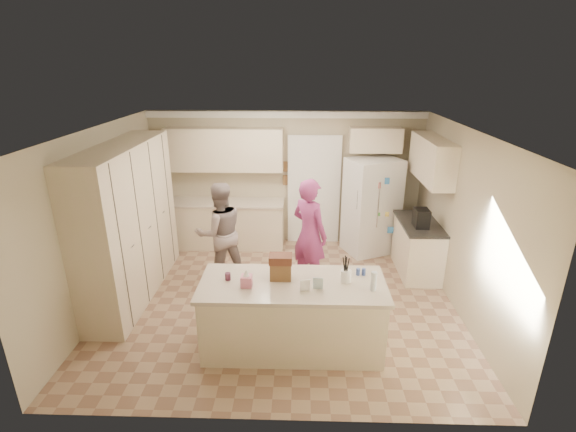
{
  "coord_description": "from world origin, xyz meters",
  "views": [
    {
      "loc": [
        0.28,
        -5.57,
        3.46
      ],
      "look_at": [
        0.1,
        0.35,
        1.25
      ],
      "focal_mm": 26.0,
      "sensor_mm": 36.0,
      "label": 1
    }
  ],
  "objects_px": {
    "teen_girl": "(309,234)",
    "refrigerator": "(372,206)",
    "coffee_maker": "(421,218)",
    "tissue_box": "(246,281)",
    "island_base": "(292,317)",
    "utensil_crock": "(346,276)",
    "dollhouse_body": "(281,271)",
    "teen_boy": "(220,233)"
  },
  "relations": [
    {
      "from": "utensil_crock",
      "to": "teen_boy",
      "type": "height_order",
      "value": "teen_boy"
    },
    {
      "from": "island_base",
      "to": "coffee_maker",
      "type": "bearing_deg",
      "value": 42.83
    },
    {
      "from": "tissue_box",
      "to": "dollhouse_body",
      "type": "bearing_deg",
      "value": 26.57
    },
    {
      "from": "island_base",
      "to": "teen_girl",
      "type": "bearing_deg",
      "value": 81.64
    },
    {
      "from": "island_base",
      "to": "dollhouse_body",
      "type": "relative_size",
      "value": 8.46
    },
    {
      "from": "coffee_maker",
      "to": "island_base",
      "type": "xyz_separation_m",
      "value": [
        -2.05,
        -1.9,
        -0.63
      ]
    },
    {
      "from": "utensil_crock",
      "to": "refrigerator",
      "type": "bearing_deg",
      "value": 75.08
    },
    {
      "from": "teen_boy",
      "to": "teen_girl",
      "type": "height_order",
      "value": "teen_girl"
    },
    {
      "from": "coffee_maker",
      "to": "utensil_crock",
      "type": "height_order",
      "value": "coffee_maker"
    },
    {
      "from": "coffee_maker",
      "to": "dollhouse_body",
      "type": "bearing_deg",
      "value": -140.71
    },
    {
      "from": "coffee_maker",
      "to": "teen_boy",
      "type": "distance_m",
      "value": 3.28
    },
    {
      "from": "refrigerator",
      "to": "utensil_crock",
      "type": "bearing_deg",
      "value": -128.31
    },
    {
      "from": "refrigerator",
      "to": "teen_girl",
      "type": "bearing_deg",
      "value": -154.69
    },
    {
      "from": "utensil_crock",
      "to": "island_base",
      "type": "bearing_deg",
      "value": -175.6
    },
    {
      "from": "island_base",
      "to": "refrigerator",
      "type": "bearing_deg",
      "value": 64.26
    },
    {
      "from": "tissue_box",
      "to": "refrigerator",
      "type": "bearing_deg",
      "value": 57.12
    },
    {
      "from": "tissue_box",
      "to": "utensil_crock",
      "type": "bearing_deg",
      "value": 7.13
    },
    {
      "from": "refrigerator",
      "to": "tissue_box",
      "type": "height_order",
      "value": "refrigerator"
    },
    {
      "from": "refrigerator",
      "to": "teen_boy",
      "type": "xyz_separation_m",
      "value": [
        -2.64,
        -1.21,
        -0.06
      ]
    },
    {
      "from": "tissue_box",
      "to": "island_base",
      "type": "bearing_deg",
      "value": 10.3
    },
    {
      "from": "coffee_maker",
      "to": "utensil_crock",
      "type": "bearing_deg",
      "value": -127.12
    },
    {
      "from": "teen_girl",
      "to": "utensil_crock",
      "type": "bearing_deg",
      "value": 147.41
    },
    {
      "from": "dollhouse_body",
      "to": "teen_boy",
      "type": "height_order",
      "value": "teen_boy"
    },
    {
      "from": "refrigerator",
      "to": "teen_boy",
      "type": "height_order",
      "value": "refrigerator"
    },
    {
      "from": "island_base",
      "to": "teen_girl",
      "type": "relative_size",
      "value": 1.22
    },
    {
      "from": "coffee_maker",
      "to": "tissue_box",
      "type": "relative_size",
      "value": 2.14
    },
    {
      "from": "coffee_maker",
      "to": "utensil_crock",
      "type": "distance_m",
      "value": 2.32
    },
    {
      "from": "island_base",
      "to": "teen_boy",
      "type": "relative_size",
      "value": 1.31
    },
    {
      "from": "coffee_maker",
      "to": "island_base",
      "type": "bearing_deg",
      "value": -137.17
    },
    {
      "from": "refrigerator",
      "to": "coffee_maker",
      "type": "relative_size",
      "value": 6.0
    },
    {
      "from": "island_base",
      "to": "teen_boy",
      "type": "height_order",
      "value": "teen_boy"
    },
    {
      "from": "tissue_box",
      "to": "dollhouse_body",
      "type": "height_order",
      "value": "dollhouse_body"
    },
    {
      "from": "coffee_maker",
      "to": "island_base",
      "type": "height_order",
      "value": "coffee_maker"
    },
    {
      "from": "teen_girl",
      "to": "refrigerator",
      "type": "bearing_deg",
      "value": -88.86
    },
    {
      "from": "utensil_crock",
      "to": "teen_boy",
      "type": "xyz_separation_m",
      "value": [
        -1.86,
        1.7,
        -0.16
      ]
    },
    {
      "from": "dollhouse_body",
      "to": "teen_girl",
      "type": "distance_m",
      "value": 1.56
    },
    {
      "from": "coffee_maker",
      "to": "teen_boy",
      "type": "xyz_separation_m",
      "value": [
        -3.26,
        -0.15,
        -0.23
      ]
    },
    {
      "from": "refrigerator",
      "to": "teen_girl",
      "type": "relative_size",
      "value": 1.0
    },
    {
      "from": "utensil_crock",
      "to": "tissue_box",
      "type": "height_order",
      "value": "utensil_crock"
    },
    {
      "from": "utensil_crock",
      "to": "teen_girl",
      "type": "bearing_deg",
      "value": 104.96
    },
    {
      "from": "refrigerator",
      "to": "utensil_crock",
      "type": "relative_size",
      "value": 12.0
    },
    {
      "from": "refrigerator",
      "to": "teen_girl",
      "type": "xyz_separation_m",
      "value": [
        -1.19,
        -1.35,
        -0.0
      ]
    }
  ]
}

